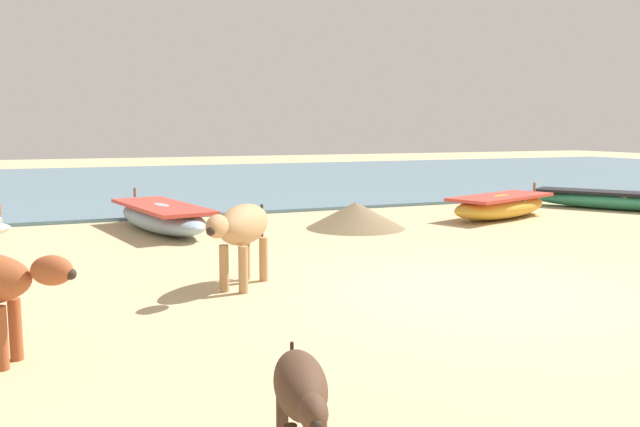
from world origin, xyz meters
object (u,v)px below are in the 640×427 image
(fishing_boat_6, at_px, (501,206))
(fishing_boat_0, at_px, (613,200))
(cow_adult_tan, at_px, (242,228))
(calf_near_dark, at_px, (301,391))
(fishing_boat_1, at_px, (162,217))

(fishing_boat_6, bearing_deg, fishing_boat_0, -16.53)
(fishing_boat_0, height_order, fishing_boat_6, fishing_boat_6)
(cow_adult_tan, xyz_separation_m, calf_near_dark, (-0.95, -4.57, -0.26))
(fishing_boat_0, distance_m, fishing_boat_6, 3.68)
(calf_near_dark, bearing_deg, cow_adult_tan, -178.35)
(fishing_boat_1, relative_size, fishing_boat_6, 1.12)
(fishing_boat_1, distance_m, fishing_boat_6, 7.45)
(fishing_boat_0, xyz_separation_m, fishing_boat_1, (-11.05, 0.77, 0.04))
(fishing_boat_0, bearing_deg, calf_near_dark, -85.36)
(fishing_boat_1, bearing_deg, cow_adult_tan, 171.95)
(cow_adult_tan, bearing_deg, calf_near_dark, 27.43)
(fishing_boat_0, relative_size, fishing_boat_6, 1.20)
(fishing_boat_6, height_order, calf_near_dark, fishing_boat_6)
(fishing_boat_0, height_order, calf_near_dark, calf_near_dark)
(fishing_boat_1, bearing_deg, fishing_boat_0, -104.28)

